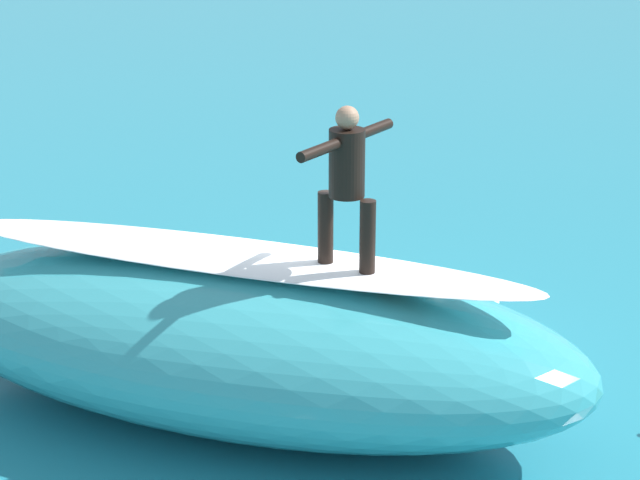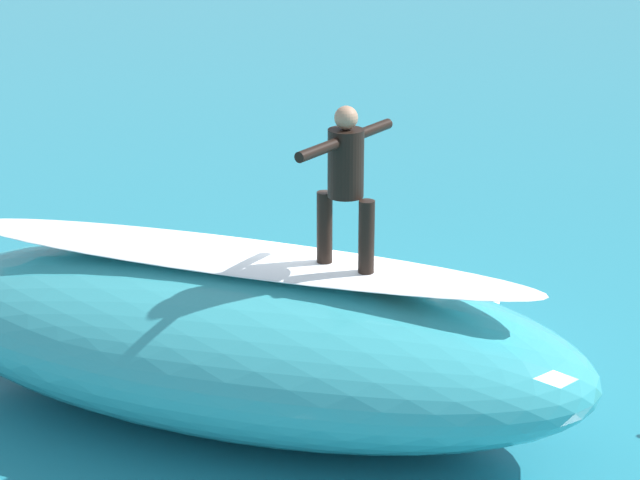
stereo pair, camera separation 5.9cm
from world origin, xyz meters
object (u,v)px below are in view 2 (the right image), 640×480
at_px(surfboard_riding, 345,271).
at_px(surfer_riding, 346,175).
at_px(surfboard_paddling, 302,277).
at_px(surfer_paddling, 295,264).

relative_size(surfboard_riding, surfer_riding, 1.44).
bearing_deg(surfboard_paddling, surfer_paddling, -180.00).
bearing_deg(surfer_paddling, surfboard_riding, -47.45).
xyz_separation_m(surfer_riding, surfer_paddling, (2.38, -3.44, -2.47)).
relative_size(surfer_riding, surfboard_paddling, 0.82).
xyz_separation_m(surfboard_riding, surfboard_paddling, (2.26, -3.43, -1.68)).
distance_m(surfboard_riding, surfer_paddling, 4.45).
relative_size(surfboard_paddling, surfer_paddling, 1.22).
distance_m(surfer_riding, surfer_paddling, 4.86).
relative_size(surfboard_riding, surfboard_paddling, 1.18).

